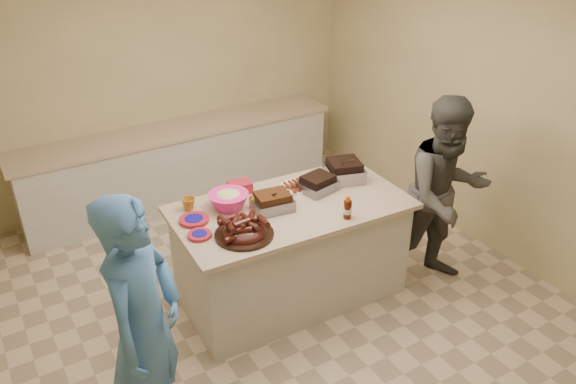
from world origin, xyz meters
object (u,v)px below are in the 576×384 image
bbq_bottle_b (347,218)px  guest_gray (433,277)px  mustard_bottle (254,209)px  plastic_cup (189,210)px  island (291,294)px  rib_platter (244,236)px  coleslaw_bowl (229,208)px  roasting_pan (344,179)px  bbq_bottle_a (347,218)px

bbq_bottle_b → guest_gray: (1.00, -0.07, -0.92)m
mustard_bottle → plastic_cup: mustard_bottle is taller
island → rib_platter: rib_platter is taller
rib_platter → plastic_cup: (-0.20, 0.58, 0.00)m
coleslaw_bowl → guest_gray: 2.08m
rib_platter → roasting_pan: (1.19, 0.36, 0.00)m
mustard_bottle → guest_gray: size_ratio=0.07×
bbq_bottle_a → plastic_cup: 1.28m
roasting_pan → bbq_bottle_a: size_ratio=1.66×
roasting_pan → mustard_bottle: size_ratio=2.49×
bbq_bottle_a → mustard_bottle: bbq_bottle_a is taller
rib_platter → guest_gray: rib_platter is taller
island → rib_platter: 1.09m
rib_platter → roasting_pan: 1.24m
bbq_bottle_b → bbq_bottle_a: bearing=49.2°
coleslaw_bowl → mustard_bottle: 0.20m
coleslaw_bowl → bbq_bottle_b: 0.96m
rib_platter → guest_gray: bearing=-8.6°
bbq_bottle_a → bbq_bottle_b: (-0.01, -0.01, 0.00)m
rib_platter → plastic_cup: 0.61m
bbq_bottle_a → guest_gray: (1.00, -0.08, -0.92)m
rib_platter → plastic_cup: rib_platter is taller
island → roasting_pan: (0.65, 0.15, 0.92)m
bbq_bottle_a → mustard_bottle: size_ratio=1.50×
bbq_bottle_a → guest_gray: bbq_bottle_a is taller
roasting_pan → bbq_bottle_b: bearing=-107.2°
roasting_pan → guest_gray: (0.62, -0.63, -0.92)m
bbq_bottle_a → plastic_cup: size_ratio=1.71×
coleslaw_bowl → guest_gray: (1.73, -0.71, -0.92)m
plastic_cup → rib_platter: bearing=-70.9°
island → plastic_cup: 1.24m
rib_platter → bbq_bottle_b: rib_platter is taller
mustard_bottle → plastic_cup: 0.52m
rib_platter → bbq_bottle_b: size_ratio=2.66×
roasting_pan → rib_platter: bearing=-146.0°
island → mustard_bottle: mustard_bottle is taller
bbq_bottle_a → guest_gray: size_ratio=0.11×
rib_platter → coleslaw_bowl: bearing=78.9°
rib_platter → guest_gray: (1.81, -0.27, -0.92)m
island → plastic_cup: (-0.74, 0.37, 0.92)m
rib_platter → mustard_bottle: rib_platter is taller
roasting_pan → bbq_bottle_a: 0.67m
bbq_bottle_a → rib_platter: bearing=166.7°
bbq_bottle_b → coleslaw_bowl: bearing=138.9°
roasting_pan → plastic_cup: roasting_pan is taller
mustard_bottle → guest_gray: (1.56, -0.59, -0.92)m
bbq_bottle_a → bbq_bottle_b: size_ratio=1.13×
roasting_pan → guest_gray: roasting_pan is taller
coleslaw_bowl → bbq_bottle_b: (0.72, -0.63, 0.00)m
roasting_pan → coleslaw_bowl: 1.11m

